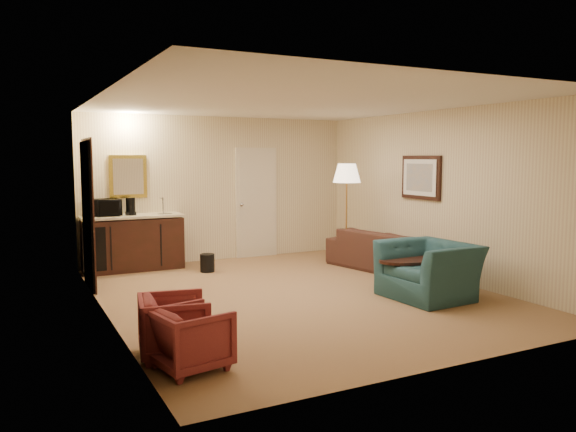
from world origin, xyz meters
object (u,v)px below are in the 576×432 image
object	(u,v)px
teal_armchair	(429,261)
waste_bin	(207,263)
floor_lamp	(346,215)
rose_chair_far	(174,322)
coffee_maker	(131,206)
rose_chair_near	(191,335)
microwave	(104,206)
sofa	(392,244)
wetbar_cabinet	(133,243)
coffee_table	(408,276)

from	to	relation	value
teal_armchair	waste_bin	xyz separation A→B (m)	(-2.09, 2.97, -0.35)
floor_lamp	teal_armchair	bearing A→B (deg)	-95.28
rose_chair_far	coffee_maker	xyz separation A→B (m)	(0.48, 4.32, 0.74)
rose_chair_near	waste_bin	bearing A→B (deg)	-32.32
rose_chair_far	waste_bin	size ratio (longest dim) A/B	2.18
floor_lamp	rose_chair_far	bearing A→B (deg)	-142.07
rose_chair_near	rose_chair_far	size ratio (longest dim) A/B	0.95
teal_armchair	rose_chair_near	xyz separation A→B (m)	(-3.59, -1.03, -0.19)
teal_armchair	rose_chair_far	distance (m)	3.69
teal_armchair	microwave	xyz separation A→B (m)	(-3.57, 3.73, 0.59)
rose_chair_far	rose_chair_near	bearing A→B (deg)	-163.94
teal_armchair	sofa	bearing A→B (deg)	155.35
floor_lamp	rose_chair_near	bearing A→B (deg)	-138.25
floor_lamp	microwave	bearing A→B (deg)	160.16
wetbar_cabinet	microwave	world-z (taller)	microwave
sofa	floor_lamp	xyz separation A→B (m)	(-0.45, 0.68, 0.45)
teal_armchair	microwave	world-z (taller)	microwave
teal_armchair	waste_bin	bearing A→B (deg)	-147.92
floor_lamp	coffee_maker	bearing A→B (deg)	158.60
coffee_maker	wetbar_cabinet	bearing A→B (deg)	7.54
coffee_table	teal_armchair	bearing A→B (deg)	-63.47
wetbar_cabinet	coffee_table	bearing A→B (deg)	-48.77
rose_chair_near	rose_chair_far	distance (m)	0.40
sofa	waste_bin	size ratio (longest dim) A/B	7.65
sofa	waste_bin	xyz separation A→B (m)	(-2.75, 1.28, -0.29)
teal_armchair	coffee_maker	size ratio (longest dim) A/B	3.97
sofa	microwave	size ratio (longest dim) A/B	4.50
floor_lamp	waste_bin	bearing A→B (deg)	165.41
sofa	teal_armchair	distance (m)	1.81
rose_chair_far	microwave	world-z (taller)	microwave
teal_armchair	floor_lamp	distance (m)	2.41
waste_bin	rose_chair_far	bearing A→B (deg)	-113.23
coffee_table	microwave	world-z (taller)	microwave
rose_chair_near	coffee_maker	distance (m)	4.80
rose_chair_far	coffee_table	distance (m)	3.61
wetbar_cabinet	microwave	distance (m)	0.77
coffee_maker	coffee_table	bearing A→B (deg)	-38.25
wetbar_cabinet	coffee_table	world-z (taller)	wetbar_cabinet
waste_bin	microwave	size ratio (longest dim) A/B	0.59
sofa	waste_bin	bearing A→B (deg)	52.99
rose_chair_near	floor_lamp	world-z (taller)	floor_lamp
sofa	waste_bin	distance (m)	3.05
rose_chair_far	coffee_table	bearing A→B (deg)	-65.39
coffee_table	waste_bin	size ratio (longest dim) A/B	2.95
waste_bin	microwave	xyz separation A→B (m)	(-1.48, 0.77, 0.94)
coffee_table	waste_bin	bearing A→B (deg)	125.86
rose_chair_near	teal_armchair	bearing A→B (deg)	-85.69
microwave	teal_armchair	bearing A→B (deg)	-49.26
floor_lamp	coffee_maker	xyz separation A→B (m)	(-3.37, 1.32, 0.18)
waste_bin	floor_lamp	bearing A→B (deg)	-14.59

